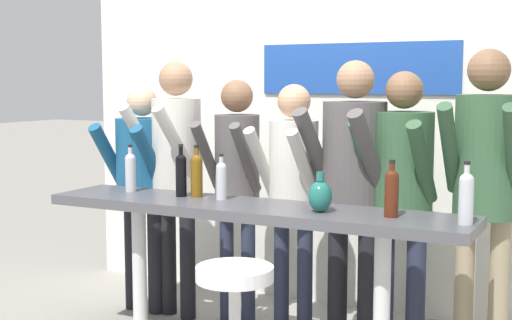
{
  "coord_description": "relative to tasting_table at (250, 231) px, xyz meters",
  "views": [
    {
      "loc": [
        1.87,
        -3.58,
        1.65
      ],
      "look_at": [
        0.0,
        0.07,
        1.19
      ],
      "focal_mm": 50.0,
      "sensor_mm": 36.0,
      "label": 1
    }
  ],
  "objects": [
    {
      "name": "wine_bottle_5",
      "position": [
        -0.51,
        0.06,
        0.3
      ],
      "size": [
        0.07,
        0.07,
        0.32
      ],
      "color": "black",
      "rests_on": "tasting_table"
    },
    {
      "name": "wine_bottle_1",
      "position": [
        -0.91,
        0.08,
        0.29
      ],
      "size": [
        0.07,
        0.07,
        0.3
      ],
      "color": "#B7BCC1",
      "rests_on": "tasting_table"
    },
    {
      "name": "wine_bottle_0",
      "position": [
        -0.23,
        0.08,
        0.28
      ],
      "size": [
        0.06,
        0.06,
        0.27
      ],
      "color": "#B7BCC1",
      "rests_on": "tasting_table"
    },
    {
      "name": "tasting_table",
      "position": [
        0.0,
        0.0,
        0.0
      ],
      "size": [
        2.55,
        0.5,
        0.94
      ],
      "color": "#4C4C51",
      "rests_on": "ground_plane"
    },
    {
      "name": "person_far_left",
      "position": [
        -1.12,
        0.5,
        0.2
      ],
      "size": [
        0.46,
        0.54,
        1.61
      ],
      "rotation": [
        0.0,
        0.0,
        -0.03
      ],
      "color": "black",
      "rests_on": "ground_plane"
    },
    {
      "name": "person_center_right",
      "position": [
        0.43,
        0.53,
        0.31
      ],
      "size": [
        0.53,
        0.63,
        1.77
      ],
      "rotation": [
        0.0,
        0.0,
        -0.18
      ],
      "color": "black",
      "rests_on": "ground_plane"
    },
    {
      "name": "person_center_left",
      "position": [
        -0.4,
        0.57,
        0.26
      ],
      "size": [
        0.36,
        0.49,
        1.66
      ],
      "rotation": [
        0.0,
        0.0,
        0.02
      ],
      "color": "#23283D",
      "rests_on": "ground_plane"
    },
    {
      "name": "person_center",
      "position": [
        0.03,
        0.53,
        0.23
      ],
      "size": [
        0.4,
        0.51,
        1.63
      ],
      "rotation": [
        0.0,
        0.0,
        -0.08
      ],
      "color": "#23283D",
      "rests_on": "ground_plane"
    },
    {
      "name": "person_right",
      "position": [
        0.73,
        0.56,
        0.27
      ],
      "size": [
        0.46,
        0.56,
        1.71
      ],
      "rotation": [
        0.0,
        0.0,
        -0.08
      ],
      "color": "#23283D",
      "rests_on": "ground_plane"
    },
    {
      "name": "wine_bottle_2",
      "position": [
        -0.42,
        0.09,
        0.3
      ],
      "size": [
        0.07,
        0.07,
        0.32
      ],
      "color": "brown",
      "rests_on": "tasting_table"
    },
    {
      "name": "person_left",
      "position": [
        -0.84,
        0.5,
        0.33
      ],
      "size": [
        0.47,
        0.59,
        1.78
      ],
      "rotation": [
        0.0,
        0.0,
        -0.2
      ],
      "color": "black",
      "rests_on": "ground_plane"
    },
    {
      "name": "person_far_right",
      "position": [
        1.21,
        0.56,
        0.36
      ],
      "size": [
        0.42,
        0.55,
        1.83
      ],
      "rotation": [
        0.0,
        0.0,
        -0.0
      ],
      "color": "gray",
      "rests_on": "ground_plane"
    },
    {
      "name": "bar_stool",
      "position": [
        0.24,
        -0.63,
        -0.29
      ],
      "size": [
        0.4,
        0.4,
        0.75
      ],
      "color": "silver",
      "rests_on": "ground_plane"
    },
    {
      "name": "wine_bottle_3",
      "position": [
        1.22,
        -0.03,
        0.3
      ],
      "size": [
        0.07,
        0.07,
        0.32
      ],
      "color": "#B7BCC1",
      "rests_on": "tasting_table"
    },
    {
      "name": "wine_bottle_4",
      "position": [
        0.83,
        0.0,
        0.29
      ],
      "size": [
        0.07,
        0.07,
        0.3
      ],
      "color": "#4C1E0F",
      "rests_on": "tasting_table"
    },
    {
      "name": "back_wall",
      "position": [
        0.0,
        1.31,
        0.49
      ],
      "size": [
        4.15,
        0.12,
        2.55
      ],
      "color": "silver",
      "rests_on": "ground_plane"
    },
    {
      "name": "decorative_vase",
      "position": [
        0.45,
        -0.04,
        0.24
      ],
      "size": [
        0.13,
        0.13,
        0.22
      ],
      "color": "#1E665B",
      "rests_on": "tasting_table"
    }
  ]
}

